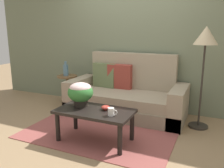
# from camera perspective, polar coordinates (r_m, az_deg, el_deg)

# --- Properties ---
(ground_plane) EXTENTS (14.00, 14.00, 0.00)m
(ground_plane) POSITION_cam_1_polar(r_m,az_deg,el_deg) (3.72, -2.56, -11.15)
(ground_plane) COLOR #997A56
(wall_back) EXTENTS (6.40, 0.12, 2.69)m
(wall_back) POSITION_cam_1_polar(r_m,az_deg,el_deg) (4.63, 4.94, 10.89)
(wall_back) COLOR slate
(wall_back) RESTS_ON ground
(area_rug) EXTENTS (2.22, 1.76, 0.01)m
(area_rug) POSITION_cam_1_polar(r_m,az_deg,el_deg) (3.80, -1.85, -10.50)
(area_rug) COLOR #994C47
(area_rug) RESTS_ON ground
(couch) EXTENTS (2.10, 0.91, 1.09)m
(couch) POSITION_cam_1_polar(r_m,az_deg,el_deg) (4.33, 3.40, -3.03)
(couch) COLOR gray
(couch) RESTS_ON ground
(coffee_table) EXTENTS (1.05, 0.57, 0.45)m
(coffee_table) POSITION_cam_1_polar(r_m,az_deg,el_deg) (3.26, -4.18, -7.41)
(coffee_table) COLOR black
(coffee_table) RESTS_ON ground
(side_table) EXTENTS (0.41, 0.41, 0.60)m
(side_table) POSITION_cam_1_polar(r_m,az_deg,el_deg) (4.90, -10.71, -0.13)
(side_table) COLOR brown
(side_table) RESTS_ON ground
(floor_lamp) EXTENTS (0.36, 0.36, 1.57)m
(floor_lamp) POSITION_cam_1_polar(r_m,az_deg,el_deg) (3.79, 21.60, 8.97)
(floor_lamp) COLOR #2D2823
(floor_lamp) RESTS_ON ground
(potted_plant) EXTENTS (0.36, 0.36, 0.34)m
(potted_plant) POSITION_cam_1_polar(r_m,az_deg,el_deg) (3.36, -7.63, -1.94)
(potted_plant) COLOR black
(potted_plant) RESTS_ON coffee_table
(coffee_mug) EXTENTS (0.13, 0.08, 0.10)m
(coffee_mug) POSITION_cam_1_polar(r_m,az_deg,el_deg) (3.01, -0.15, -6.73)
(coffee_mug) COLOR white
(coffee_mug) RESTS_ON coffee_table
(snack_bowl) EXTENTS (0.12, 0.12, 0.06)m
(snack_bowl) POSITION_cam_1_polar(r_m,az_deg,el_deg) (3.22, -1.56, -5.68)
(snack_bowl) COLOR #B2382D
(snack_bowl) RESTS_ON coffee_table
(table_vase) EXTENTS (0.10, 0.10, 0.29)m
(table_vase) POSITION_cam_1_polar(r_m,az_deg,el_deg) (4.84, -11.09, 3.40)
(table_vase) COLOR slate
(table_vase) RESTS_ON side_table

